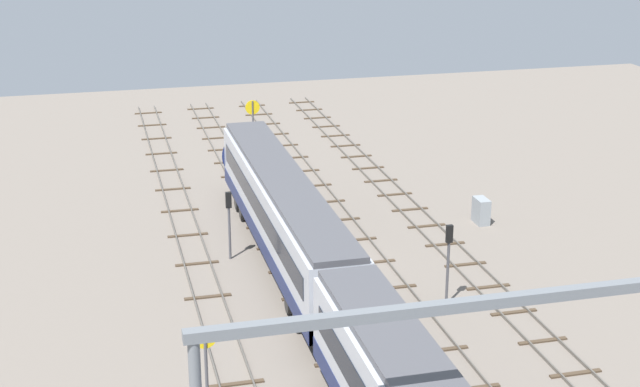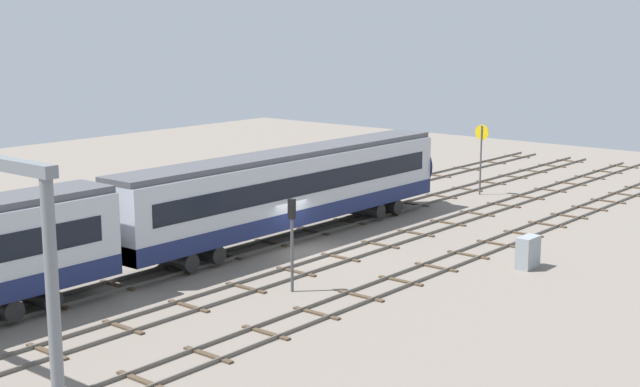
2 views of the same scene
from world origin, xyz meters
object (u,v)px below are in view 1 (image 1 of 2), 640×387
(overhead_gantry, at_px, (512,349))
(speed_sign_near_foreground, at_px, (253,122))
(signal_light_trackside_departure, at_px, (229,215))
(train, at_px, (340,307))
(speed_sign_mid_trackside, at_px, (206,374))
(relay_cabinet, at_px, (481,211))
(signal_light_trackside_approach, at_px, (448,253))

(overhead_gantry, distance_m, speed_sign_near_foreground, 41.74)
(signal_light_trackside_departure, bearing_deg, train, -167.36)
(speed_sign_mid_trackside, bearing_deg, relay_cabinet, -44.25)
(speed_sign_near_foreground, height_order, signal_light_trackside_approach, speed_sign_near_foreground)
(signal_light_trackside_approach, bearing_deg, speed_sign_near_foreground, 11.21)
(speed_sign_mid_trackside, bearing_deg, train, -50.24)
(speed_sign_near_foreground, bearing_deg, speed_sign_mid_trackside, 167.07)
(relay_cabinet, bearing_deg, overhead_gantry, 157.86)
(overhead_gantry, xyz_separation_m, speed_sign_near_foreground, (41.63, 0.74, -3.06))
(train, relative_size, signal_light_trackside_approach, 11.85)
(overhead_gantry, bearing_deg, speed_sign_near_foreground, 1.02)
(train, relative_size, relay_cabinet, 31.64)
(speed_sign_near_foreground, relative_size, speed_sign_mid_trackside, 0.94)
(signal_light_trackside_approach, bearing_deg, train, 122.85)
(speed_sign_near_foreground, distance_m, speed_sign_mid_trackside, 36.39)
(speed_sign_mid_trackside, relative_size, signal_light_trackside_departure, 1.32)
(signal_light_trackside_approach, distance_m, signal_light_trackside_departure, 12.79)
(train, bearing_deg, speed_sign_mid_trackside, 129.76)
(train, height_order, signal_light_trackside_departure, train)
(train, relative_size, speed_sign_mid_trackside, 9.69)
(signal_light_trackside_departure, bearing_deg, overhead_gantry, -167.91)
(speed_sign_mid_trackside, bearing_deg, signal_light_trackside_departure, -11.34)
(speed_sign_mid_trackside, bearing_deg, overhead_gantry, -124.75)
(train, relative_size, speed_sign_near_foreground, 10.25)
(signal_light_trackside_approach, xyz_separation_m, relay_cabinet, (10.32, -6.33, -2.00))
(speed_sign_near_foreground, xyz_separation_m, signal_light_trackside_departure, (-17.23, 4.49, -0.69))
(train, xyz_separation_m, speed_sign_mid_trackside, (-5.43, 6.53, 0.67))
(speed_sign_near_foreground, bearing_deg, signal_light_trackside_approach, -168.79)
(train, bearing_deg, speed_sign_near_foreground, -3.08)
(train, height_order, speed_sign_mid_trackside, speed_sign_mid_trackside)
(train, distance_m, signal_light_trackside_approach, 7.99)
(signal_light_trackside_approach, bearing_deg, signal_light_trackside_departure, 48.51)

